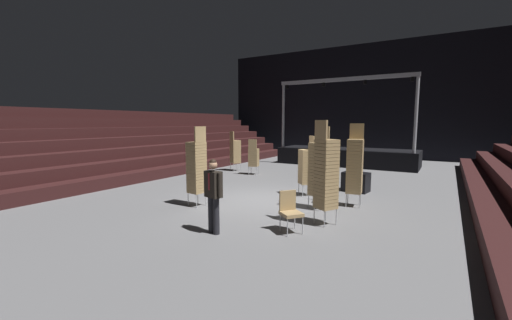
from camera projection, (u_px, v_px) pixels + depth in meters
name	position (u px, v px, depth m)	size (l,w,h in m)	color
ground_plane	(262.00, 201.00, 10.42)	(22.00, 30.00, 0.10)	slate
arena_end_wall	(367.00, 101.00, 22.71)	(22.00, 0.30, 8.00)	black
bleacher_bank_left	(122.00, 142.00, 15.37)	(5.25, 24.00, 3.15)	black
stage_riser	(346.00, 155.00, 18.83)	(7.82, 2.62, 4.95)	black
man_with_tie	(213.00, 192.00, 7.15)	(0.57, 0.33, 1.70)	black
chair_stack_front_left	(235.00, 151.00, 16.56)	(0.60, 0.60, 2.05)	#B2B5BA
chair_stack_front_right	(254.00, 157.00, 15.36)	(0.54, 0.54, 1.71)	#B2B5BA
chair_stack_mid_left	(326.00, 173.00, 7.76)	(0.60, 0.60, 2.56)	#B2B5BA
chair_stack_mid_right	(197.00, 167.00, 9.51)	(0.50, 0.50, 2.39)	#B2B5BA
chair_stack_mid_centre	(355.00, 165.00, 9.47)	(0.49, 0.49, 2.48)	#B2B5BA
chair_stack_rear_left	(319.00, 168.00, 9.20)	(0.54, 0.54, 2.39)	#B2B5BA
chair_stack_rear_right	(307.00, 166.00, 10.92)	(0.62, 0.62, 2.05)	#B2B5BA
equipment_road_case	(356.00, 182.00, 11.61)	(0.90, 0.60, 0.70)	black
loose_chair_near_man	(290.00, 209.00, 7.29)	(0.62, 0.62, 0.95)	#B2B5BA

